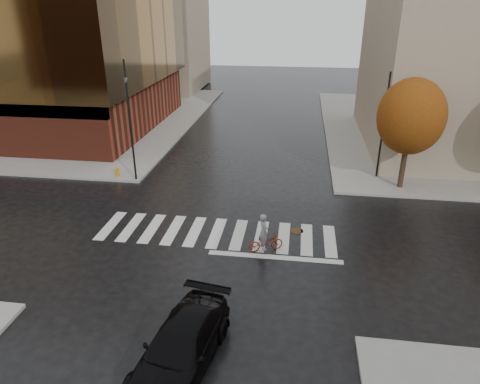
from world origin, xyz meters
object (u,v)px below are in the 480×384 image
object	(u,v)px
traffic_light_nw	(129,114)
fire_hydrant	(117,171)
sedan	(181,346)
cyclist	(265,238)
traffic_light_ne	(384,120)

from	to	relation	value
traffic_light_nw	fire_hydrant	world-z (taller)	traffic_light_nw
traffic_light_nw	sedan	bearing A→B (deg)	44.17
sedan	cyclist	xyz separation A→B (m)	(1.98, 7.06, -0.08)
cyclist	traffic_light_ne	size ratio (longest dim) A/B	0.28
sedan	cyclist	world-z (taller)	cyclist
cyclist	fire_hydrant	size ratio (longest dim) A/B	2.76
sedan	traffic_light_nw	distance (m)	16.10
cyclist	traffic_light_ne	world-z (taller)	traffic_light_ne
traffic_light_ne	cyclist	bearing A→B (deg)	44.36
cyclist	fire_hydrant	world-z (taller)	cyclist
traffic_light_nw	traffic_light_ne	distance (m)	15.40
cyclist	traffic_light_ne	distance (m)	12.10
sedan	cyclist	distance (m)	7.33
traffic_light_nw	traffic_light_ne	size ratio (longest dim) A/B	1.12
cyclist	traffic_light_ne	xyz separation A→B (m)	(6.37, 9.78, 3.17)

